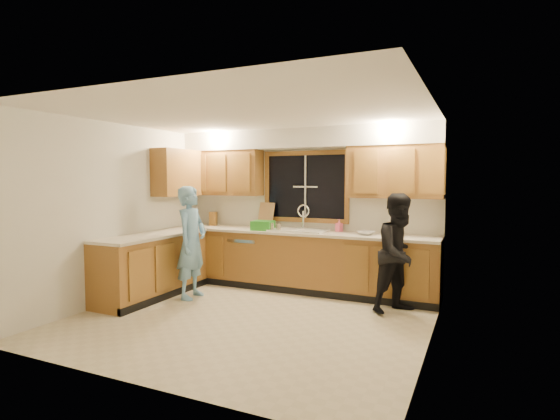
{
  "coord_description": "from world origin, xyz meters",
  "views": [
    {
      "loc": [
        2.55,
        -4.61,
        1.71
      ],
      "look_at": [
        0.12,
        0.65,
        1.31
      ],
      "focal_mm": 28.0,
      "sensor_mm": 36.0,
      "label": 1
    }
  ],
  "objects_px": {
    "stove": "(124,273)",
    "bowl": "(366,233)",
    "man": "(191,242)",
    "woman": "(401,253)",
    "soap_bottle": "(339,225)",
    "dish_crate": "(263,225)",
    "sink": "(299,234)",
    "dishwasher": "(250,259)",
    "knife_block": "(213,219)"
  },
  "relations": [
    {
      "from": "stove",
      "to": "soap_bottle",
      "type": "xyz_separation_m",
      "value": [
        2.39,
        2.02,
        0.56
      ]
    },
    {
      "from": "bowl",
      "to": "soap_bottle",
      "type": "bearing_deg",
      "value": 153.81
    },
    {
      "from": "sink",
      "to": "knife_block",
      "type": "xyz_separation_m",
      "value": [
        -1.67,
        0.15,
        0.17
      ]
    },
    {
      "from": "dishwasher",
      "to": "stove",
      "type": "bearing_deg",
      "value": -117.69
    },
    {
      "from": "dishwasher",
      "to": "man",
      "type": "distance_m",
      "value": 1.2
    },
    {
      "from": "knife_block",
      "to": "dish_crate",
      "type": "relative_size",
      "value": 0.74
    },
    {
      "from": "dishwasher",
      "to": "bowl",
      "type": "height_order",
      "value": "bowl"
    },
    {
      "from": "dish_crate",
      "to": "soap_bottle",
      "type": "distance_m",
      "value": 1.19
    },
    {
      "from": "bowl",
      "to": "woman",
      "type": "bearing_deg",
      "value": -40.25
    },
    {
      "from": "dishwasher",
      "to": "bowl",
      "type": "bearing_deg",
      "value": -0.74
    },
    {
      "from": "stove",
      "to": "bowl",
      "type": "distance_m",
      "value": 3.41
    },
    {
      "from": "man",
      "to": "knife_block",
      "type": "bearing_deg",
      "value": 13.21
    },
    {
      "from": "woman",
      "to": "knife_block",
      "type": "xyz_separation_m",
      "value": [
        -3.3,
        0.67,
        0.27
      ]
    },
    {
      "from": "dishwasher",
      "to": "stove",
      "type": "distance_m",
      "value": 2.04
    },
    {
      "from": "sink",
      "to": "bowl",
      "type": "xyz_separation_m",
      "value": [
        1.06,
        -0.04,
        0.08
      ]
    },
    {
      "from": "stove",
      "to": "knife_block",
      "type": "bearing_deg",
      "value": 86.17
    },
    {
      "from": "knife_block",
      "to": "soap_bottle",
      "type": "height_order",
      "value": "knife_block"
    },
    {
      "from": "man",
      "to": "woman",
      "type": "bearing_deg",
      "value": -85.38
    },
    {
      "from": "sink",
      "to": "soap_bottle",
      "type": "bearing_deg",
      "value": 18.27
    },
    {
      "from": "woman",
      "to": "stove",
      "type": "bearing_deg",
      "value": 148.85
    },
    {
      "from": "man",
      "to": "knife_block",
      "type": "height_order",
      "value": "man"
    },
    {
      "from": "sink",
      "to": "dish_crate",
      "type": "height_order",
      "value": "sink"
    },
    {
      "from": "bowl",
      "to": "stove",
      "type": "bearing_deg",
      "value": -148.06
    },
    {
      "from": "man",
      "to": "soap_bottle",
      "type": "xyz_separation_m",
      "value": [
        1.82,
        1.27,
        0.2
      ]
    },
    {
      "from": "stove",
      "to": "dish_crate",
      "type": "bearing_deg",
      "value": 54.03
    },
    {
      "from": "dishwasher",
      "to": "man",
      "type": "bearing_deg",
      "value": -109.78
    },
    {
      "from": "sink",
      "to": "soap_bottle",
      "type": "distance_m",
      "value": 0.64
    },
    {
      "from": "dishwasher",
      "to": "knife_block",
      "type": "distance_m",
      "value": 1.04
    },
    {
      "from": "sink",
      "to": "stove",
      "type": "bearing_deg",
      "value": -134.61
    },
    {
      "from": "stove",
      "to": "man",
      "type": "distance_m",
      "value": 1.01
    },
    {
      "from": "dishwasher",
      "to": "man",
      "type": "xyz_separation_m",
      "value": [
        -0.38,
        -1.06,
        0.4
      ]
    },
    {
      "from": "sink",
      "to": "dishwasher",
      "type": "xyz_separation_m",
      "value": [
        -0.85,
        -0.01,
        -0.45
      ]
    },
    {
      "from": "stove",
      "to": "man",
      "type": "height_order",
      "value": "man"
    },
    {
      "from": "knife_block",
      "to": "dish_crate",
      "type": "distance_m",
      "value": 1.14
    },
    {
      "from": "man",
      "to": "stove",
      "type": "bearing_deg",
      "value": 136.42
    },
    {
      "from": "man",
      "to": "dish_crate",
      "type": "relative_size",
      "value": 5.17
    },
    {
      "from": "stove",
      "to": "soap_bottle",
      "type": "bearing_deg",
      "value": 40.21
    },
    {
      "from": "sink",
      "to": "dishwasher",
      "type": "bearing_deg",
      "value": -179.01
    },
    {
      "from": "soap_bottle",
      "to": "dish_crate",
      "type": "bearing_deg",
      "value": -164.8
    },
    {
      "from": "dishwasher",
      "to": "woman",
      "type": "xyz_separation_m",
      "value": [
        2.48,
        -0.5,
        0.36
      ]
    },
    {
      "from": "woman",
      "to": "soap_bottle",
      "type": "distance_m",
      "value": 1.29
    },
    {
      "from": "sink",
      "to": "dishwasher",
      "type": "distance_m",
      "value": 0.96
    },
    {
      "from": "knife_block",
      "to": "soap_bottle",
      "type": "relative_size",
      "value": 1.23
    },
    {
      "from": "stove",
      "to": "bowl",
      "type": "xyz_separation_m",
      "value": [
        2.86,
        1.79,
        0.5
      ]
    },
    {
      "from": "man",
      "to": "dishwasher",
      "type": "bearing_deg",
      "value": -26.16
    },
    {
      "from": "knife_block",
      "to": "dishwasher",
      "type": "bearing_deg",
      "value": -32.35
    },
    {
      "from": "stove",
      "to": "knife_block",
      "type": "distance_m",
      "value": 2.06
    },
    {
      "from": "stove",
      "to": "soap_bottle",
      "type": "height_order",
      "value": "soap_bottle"
    },
    {
      "from": "sink",
      "to": "man",
      "type": "relative_size",
      "value": 0.53
    },
    {
      "from": "man",
      "to": "soap_bottle",
      "type": "distance_m",
      "value": 2.23
    }
  ]
}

